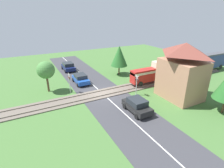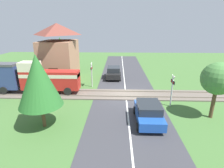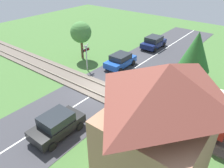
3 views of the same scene
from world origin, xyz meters
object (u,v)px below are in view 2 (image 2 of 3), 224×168
(crossing_signal_east_approach, at_px, (92,72))
(car_far_side, at_px, (114,72))
(crossing_signal_west_approach, at_px, (172,86))
(station_building, at_px, (59,53))
(pedestrian_by_station, at_px, (47,82))
(car_near_crossing, at_px, (148,112))

(crossing_signal_east_approach, bearing_deg, car_far_side, -33.90)
(crossing_signal_west_approach, xyz_separation_m, crossing_signal_east_approach, (4.86, 7.71, 0.00))
(car_far_side, bearing_deg, station_building, 93.92)
(crossing_signal_west_approach, relative_size, pedestrian_by_station, 1.87)
(crossing_signal_east_approach, distance_m, station_building, 5.80)
(car_near_crossing, distance_m, crossing_signal_west_approach, 3.82)
(car_near_crossing, bearing_deg, pedestrian_by_station, 55.55)
(car_far_side, bearing_deg, car_near_crossing, -165.59)
(pedestrian_by_station, bearing_deg, crossing_signal_east_approach, -85.20)
(crossing_signal_east_approach, relative_size, pedestrian_by_station, 1.87)
(car_near_crossing, relative_size, car_far_side, 1.03)
(car_near_crossing, bearing_deg, car_far_side, 14.41)
(car_near_crossing, height_order, station_building, station_building)
(car_far_side, relative_size, crossing_signal_west_approach, 1.29)
(car_near_crossing, relative_size, crossing_signal_east_approach, 1.33)
(crossing_signal_west_approach, xyz_separation_m, pedestrian_by_station, (4.43, 12.88, -1.16))
(car_near_crossing, xyz_separation_m, crossing_signal_west_approach, (2.75, -2.41, 1.08))
(car_near_crossing, height_order, pedestrian_by_station, pedestrian_by_station)
(crossing_signal_east_approach, height_order, station_building, station_building)
(car_far_side, distance_m, pedestrian_by_station, 8.59)
(crossing_signal_west_approach, bearing_deg, crossing_signal_east_approach, 57.77)
(crossing_signal_west_approach, distance_m, station_building, 14.77)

